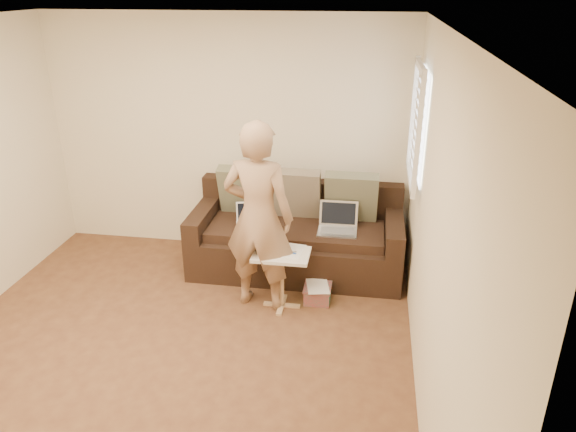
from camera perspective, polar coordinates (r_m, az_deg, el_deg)
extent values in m
plane|color=#512F1E|center=(4.67, -12.92, -15.13)|extent=(4.50, 4.50, 0.00)
plane|color=white|center=(3.69, -16.72, 18.43)|extent=(4.50, 4.50, 0.00)
plane|color=beige|center=(6.01, -6.36, 8.24)|extent=(4.00, 0.00, 4.00)
plane|color=beige|center=(3.72, 15.12, -2.30)|extent=(0.00, 4.50, 4.50)
imported|color=#A07A57|center=(4.90, -3.14, -0.13)|extent=(0.71, 0.53, 1.81)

